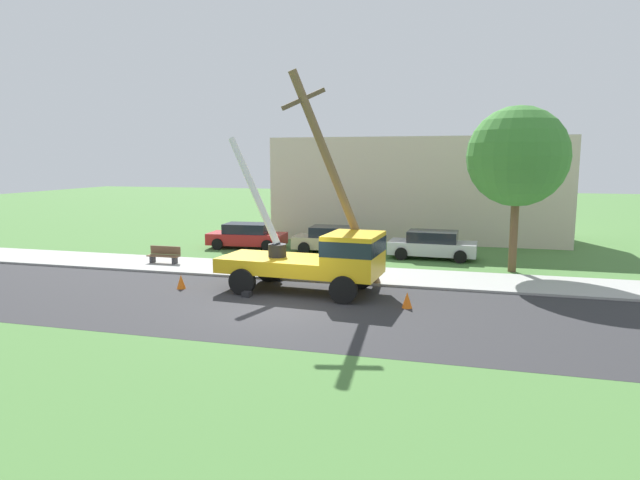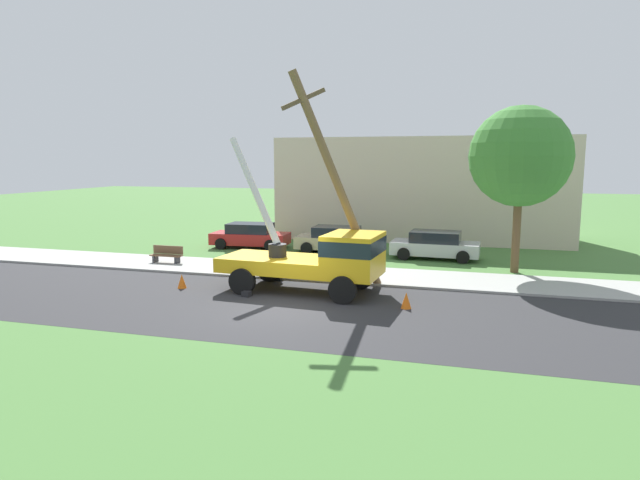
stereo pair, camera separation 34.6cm
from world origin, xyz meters
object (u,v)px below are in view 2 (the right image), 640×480
leaning_utility_pole (336,181)px  parked_sedan_red (250,236)px  traffic_cone_ahead (406,300)px  parked_sedan_tan (337,239)px  traffic_cone_curbside (361,280)px  roadside_tree_near (520,157)px  park_bench (167,255)px  traffic_cone_behind (182,281)px  parked_sedan_silver (435,245)px  utility_truck (321,257)px

leaning_utility_pole → parked_sedan_red: bearing=130.4°
traffic_cone_ahead → parked_sedan_tan: bearing=116.2°
traffic_cone_curbside → roadside_tree_near: 9.07m
parked_sedan_red → parked_sedan_tan: same height
parked_sedan_tan → park_bench: size_ratio=2.79×
traffic_cone_behind → traffic_cone_curbside: same height
traffic_cone_behind → parked_sedan_tan: parked_sedan_tan is taller
traffic_cone_ahead → leaning_utility_pole: bearing=147.0°
parked_sedan_red → leaning_utility_pole: bearing=-49.6°
traffic_cone_behind → park_bench: park_bench is taller
parked_sedan_silver → utility_truck: bearing=-113.1°
utility_truck → roadside_tree_near: bearing=39.7°
leaning_utility_pole → parked_sedan_red: leaning_utility_pole is taller
leaning_utility_pole → parked_sedan_silver: (3.21, 7.91, -3.54)m
leaning_utility_pole → traffic_cone_behind: bearing=-166.5°
leaning_utility_pole → park_bench: 10.32m
utility_truck → roadside_tree_near: size_ratio=0.91×
park_bench → traffic_cone_ahead: bearing=-21.2°
parked_sedan_red → parked_sedan_tan: bearing=-1.2°
traffic_cone_ahead → utility_truck: bearing=159.2°
parked_sedan_silver → roadside_tree_near: size_ratio=0.61×
traffic_cone_ahead → parked_sedan_silver: parked_sedan_silver is taller
leaning_utility_pole → traffic_cone_behind: (-5.93, -1.42, -3.97)m
utility_truck → parked_sedan_silver: utility_truck is taller
traffic_cone_curbside → park_bench: 10.22m
leaning_utility_pole → park_bench: (-9.19, 2.79, -3.79)m
roadside_tree_near → parked_sedan_silver: bearing=146.7°
traffic_cone_behind → traffic_cone_curbside: (6.78, 2.27, 0.00)m
utility_truck → parked_sedan_red: (-6.85, 9.20, -0.70)m
roadside_tree_near → utility_truck: bearing=-140.3°
traffic_cone_behind → roadside_tree_near: 15.39m
parked_sedan_silver → traffic_cone_curbside: bearing=-108.6°
park_bench → roadside_tree_near: size_ratio=0.22×
traffic_cone_behind → park_bench: (-3.26, 4.21, 0.18)m
leaning_utility_pole → traffic_cone_ahead: bearing=-33.0°
parked_sedan_silver → park_bench: bearing=-157.6°
park_bench → parked_sedan_tan: bearing=38.7°
traffic_cone_ahead → park_bench: park_bench is taller
parked_sedan_red → park_bench: (-1.90, -5.76, -0.25)m
traffic_cone_ahead → parked_sedan_tan: (-5.12, 10.38, 0.43)m
traffic_cone_curbside → park_bench: park_bench is taller
leaning_utility_pole → parked_sedan_tan: size_ratio=1.87×
leaning_utility_pole → parked_sedan_tan: bearing=104.2°
traffic_cone_behind → parked_sedan_tan: 10.58m
traffic_cone_behind → roadside_tree_near: bearing=28.2°
parked_sedan_red → traffic_cone_ahead: bearing=-45.6°
parked_sedan_silver → traffic_cone_behind: bearing=-134.4°
leaning_utility_pole → roadside_tree_near: 8.88m
parked_sedan_red → parked_sedan_silver: same height
parked_sedan_silver → parked_sedan_red: bearing=176.5°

